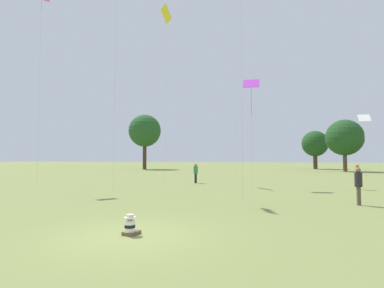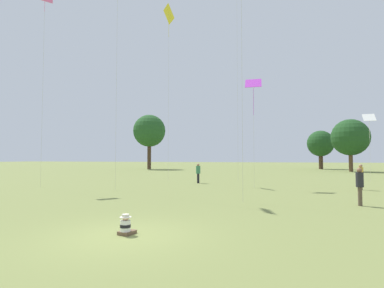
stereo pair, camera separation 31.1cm
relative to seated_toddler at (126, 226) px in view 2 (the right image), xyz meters
name	(u,v)px [view 2 (the right image)]	position (x,y,z in m)	size (l,w,h in m)	color
ground_plane	(124,236)	(0.01, -0.14, -0.26)	(300.00, 300.00, 0.00)	olive
seated_toddler	(126,226)	(0.00, 0.00, 0.00)	(0.45, 0.51, 0.60)	brown
person_standing_0	(361,174)	(9.75, 15.27, 0.82)	(0.40, 0.40, 1.77)	brown
person_standing_2	(198,172)	(-2.47, 17.58, 0.76)	(0.54, 0.54, 1.71)	black
person_standing_3	(360,183)	(7.86, 7.61, 0.80)	(0.46, 0.46, 1.75)	brown
kite_0	(45,1)	(-13.07, 10.91, 14.16)	(0.84, 1.02, 15.47)	pink
kite_1	(253,85)	(2.54, 14.98, 7.45)	(1.25, 0.97, 8.28)	#B738C6
kite_4	(169,18)	(-5.72, 18.81, 15.53)	(1.43, 1.56, 16.82)	yellow
kite_9	(369,119)	(12.63, 23.84, 5.66)	(1.08, 0.81, 6.42)	white
distant_tree_0	(321,144)	(12.54, 56.24, 4.78)	(5.13, 5.13, 7.66)	#473323
distant_tree_1	(149,131)	(-20.13, 46.71, 7.29)	(6.36, 6.36, 10.78)	#473323
distant_tree_2	(350,137)	(15.63, 45.60, 5.27)	(5.88, 5.88, 8.49)	brown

